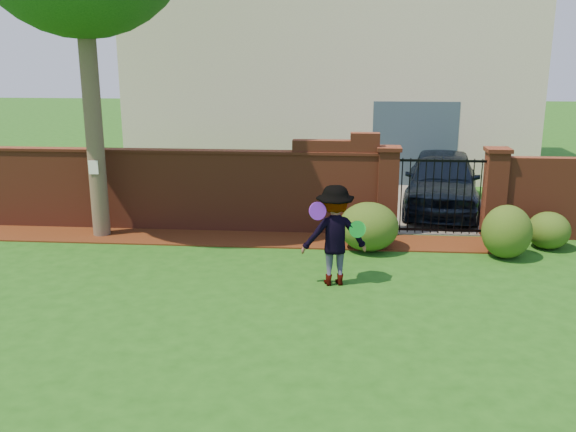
# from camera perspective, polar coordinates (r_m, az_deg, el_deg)

# --- Properties ---
(ground) EXTENTS (80.00, 80.00, 0.01)m
(ground) POSITION_cam_1_polar(r_m,az_deg,el_deg) (9.90, -3.74, -7.95)
(ground) COLOR #1B4E13
(ground) RESTS_ON ground
(mulch_bed) EXTENTS (11.10, 1.08, 0.03)m
(mulch_bed) POSITION_cam_1_polar(r_m,az_deg,el_deg) (13.14, -5.71, -2.05)
(mulch_bed) COLOR #3E1A0B
(mulch_bed) RESTS_ON ground
(brick_wall) EXTENTS (8.70, 0.31, 2.16)m
(brick_wall) POSITION_cam_1_polar(r_m,az_deg,el_deg) (13.76, -9.66, 2.52)
(brick_wall) COLOR maroon
(brick_wall) RESTS_ON ground
(pillar_left) EXTENTS (0.50, 0.50, 1.88)m
(pillar_left) POSITION_cam_1_polar(r_m,az_deg,el_deg) (13.36, 8.99, 2.31)
(pillar_left) COLOR maroon
(pillar_left) RESTS_ON ground
(pillar_right) EXTENTS (0.50, 0.50, 1.88)m
(pillar_right) POSITION_cam_1_polar(r_m,az_deg,el_deg) (13.71, 18.20, 2.05)
(pillar_right) COLOR maroon
(pillar_right) RESTS_ON ground
(iron_gate) EXTENTS (1.78, 0.03, 1.60)m
(iron_gate) POSITION_cam_1_polar(r_m,az_deg,el_deg) (13.51, 13.63, 1.76)
(iron_gate) COLOR black
(iron_gate) RESTS_ON ground
(driveway) EXTENTS (3.20, 8.00, 0.01)m
(driveway) POSITION_cam_1_polar(r_m,az_deg,el_deg) (17.56, 11.56, 2.04)
(driveway) COLOR slate
(driveway) RESTS_ON ground
(house) EXTENTS (12.40, 6.40, 6.30)m
(house) POSITION_cam_1_polar(r_m,az_deg,el_deg) (21.02, 3.82, 13.08)
(house) COLOR beige
(house) RESTS_ON ground
(car) EXTENTS (2.37, 4.50, 1.46)m
(car) POSITION_cam_1_polar(r_m,az_deg,el_deg) (15.51, 13.77, 2.95)
(car) COLOR black
(car) RESTS_ON ground
(paper_notice) EXTENTS (0.20, 0.01, 0.28)m
(paper_notice) POSITION_cam_1_polar(r_m,az_deg,el_deg) (13.41, -17.22, 4.23)
(paper_notice) COLOR white
(paper_notice) RESTS_ON tree
(shrub_left) EXTENTS (1.16, 1.16, 0.95)m
(shrub_left) POSITION_cam_1_polar(r_m,az_deg,el_deg) (12.36, 7.32, -0.96)
(shrub_left) COLOR #224615
(shrub_left) RESTS_ON ground
(shrub_middle) EXTENTS (0.92, 0.92, 1.02)m
(shrub_middle) POSITION_cam_1_polar(r_m,az_deg,el_deg) (12.50, 19.20, -1.35)
(shrub_middle) COLOR #224615
(shrub_middle) RESTS_ON ground
(shrub_right) EXTENTS (0.83, 0.83, 0.74)m
(shrub_right) POSITION_cam_1_polar(r_m,az_deg,el_deg) (13.42, 22.53, -1.21)
(shrub_right) COLOR #224615
(shrub_right) RESTS_ON ground
(man) EXTENTS (1.19, 0.82, 1.69)m
(man) POSITION_cam_1_polar(r_m,az_deg,el_deg) (10.41, 4.23, -1.81)
(man) COLOR gray
(man) RESTS_ON ground
(frisbee_purple) EXTENTS (0.30, 0.21, 0.29)m
(frisbee_purple) POSITION_cam_1_polar(r_m,az_deg,el_deg) (10.08, 2.70, 0.46)
(frisbee_purple) COLOR #7A22D5
(frisbee_purple) RESTS_ON man
(frisbee_green) EXTENTS (0.29, 0.14, 0.28)m
(frisbee_green) POSITION_cam_1_polar(r_m,az_deg,el_deg) (10.34, 6.30, -1.20)
(frisbee_green) COLOR #1CD53A
(frisbee_green) RESTS_ON man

